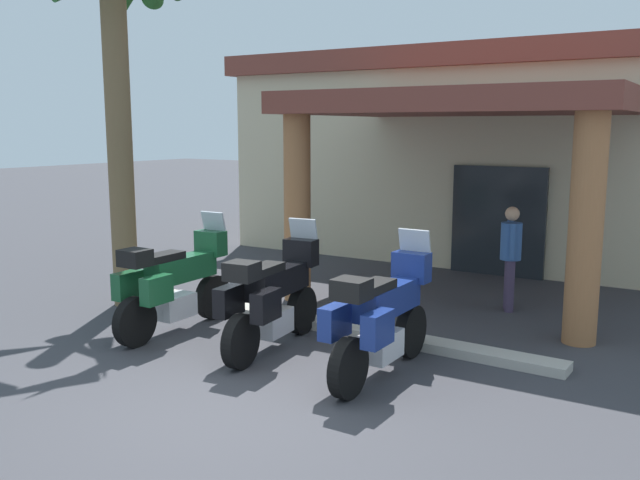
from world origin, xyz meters
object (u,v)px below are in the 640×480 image
motorcycle_black (272,297)px  motel_building (543,153)px  palm_tree_roadside (115,37)px  pedestrian (511,251)px  motorcycle_blue (382,318)px  motorcycle_green (174,283)px

motorcycle_black → motel_building: bearing=-11.9°
motel_building → palm_tree_roadside: 9.74m
motel_building → pedestrian: 5.85m
motel_building → motorcycle_blue: 9.39m
motorcycle_green → motorcycle_black: bearing=-87.5°
motorcycle_green → pedestrian: size_ratio=1.36×
motorcycle_blue → pedestrian: size_ratio=1.36×
motorcycle_black → motorcycle_blue: 1.61m
motorcycle_blue → motorcycle_green: bearing=89.8°
pedestrian → palm_tree_roadside: size_ratio=0.28×
pedestrian → palm_tree_roadside: palm_tree_roadside is taller
motorcycle_blue → palm_tree_roadside: size_ratio=0.38×
motorcycle_green → palm_tree_roadside: size_ratio=0.38×
motorcycle_blue → pedestrian: (0.28, 3.64, 0.24)m
pedestrian → palm_tree_roadside: (-5.26, -3.04, 3.24)m
motorcycle_green → motel_building: bearing=-16.2°
motel_building → motorcycle_black: size_ratio=6.00×
motel_building → motorcycle_green: size_ratio=5.99×
motel_building → motorcycle_black: (-0.73, -9.16, -1.55)m
motorcycle_green → motorcycle_blue: same height
motel_building → motorcycle_blue: size_ratio=5.99×
motorcycle_black → pedestrian: size_ratio=1.35×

